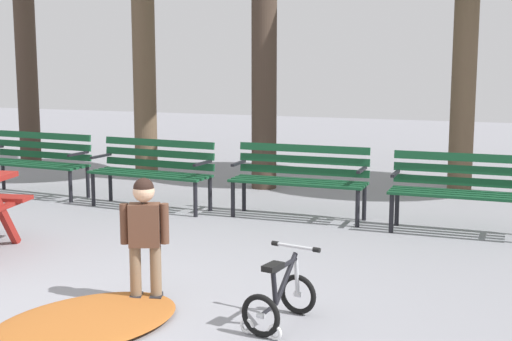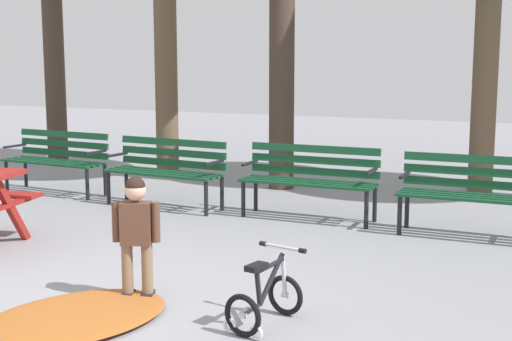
# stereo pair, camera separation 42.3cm
# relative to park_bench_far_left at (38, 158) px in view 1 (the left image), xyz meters

# --- Properties ---
(ground) EXTENTS (36.00, 36.00, 0.00)m
(ground) POSITION_rel_park_bench_far_left_xyz_m (3.24, -3.84, -0.51)
(ground) COLOR gray
(park_bench_far_left) EXTENTS (1.63, 0.56, 0.85)m
(park_bench_far_left) POSITION_rel_park_bench_far_left_xyz_m (0.00, 0.00, 0.00)
(park_bench_far_left) COLOR #144728
(park_bench_far_left) RESTS_ON ground
(park_bench_left) EXTENTS (1.63, 0.57, 0.85)m
(park_bench_left) POSITION_rel_park_bench_far_left_xyz_m (1.90, -0.18, 0.00)
(park_bench_left) COLOR #144728
(park_bench_left) RESTS_ON ground
(park_bench_right) EXTENTS (1.60, 0.47, 0.85)m
(park_bench_right) POSITION_rel_park_bench_far_left_xyz_m (3.79, -0.07, 0.00)
(park_bench_right) COLOR #144728
(park_bench_right) RESTS_ON ground
(park_bench_far_right) EXTENTS (1.61, 0.48, 0.85)m
(park_bench_far_right) POSITION_rel_park_bench_far_left_xyz_m (5.69, -0.18, 0.00)
(park_bench_far_right) COLOR #144728
(park_bench_far_right) RESTS_ON ground
(child_standing) EXTENTS (0.35, 0.24, 0.97)m
(child_standing) POSITION_rel_park_bench_far_left_xyz_m (3.60, -3.36, 0.06)
(child_standing) COLOR #7F664C
(child_standing) RESTS_ON ground
(kids_bicycle) EXTENTS (0.45, 0.61, 0.54)m
(kids_bicycle) POSITION_rel_park_bench_far_left_xyz_m (4.72, -3.44, -0.31)
(kids_bicycle) COLOR black
(kids_bicycle) RESTS_ON ground
(leaf_pile) EXTENTS (1.44, 1.69, 0.07)m
(leaf_pile) POSITION_rel_park_bench_far_left_xyz_m (3.44, -3.94, -0.48)
(leaf_pile) COLOR #9E5623
(leaf_pile) RESTS_ON ground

